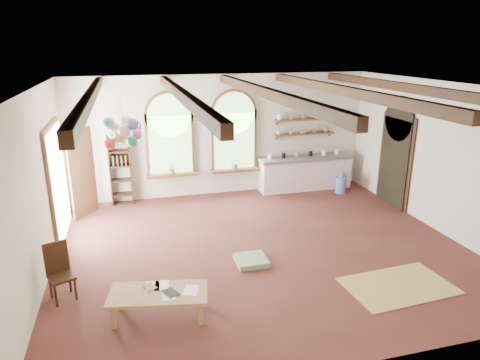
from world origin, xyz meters
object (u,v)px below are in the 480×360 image
object	(u,v)px
coffee_table	(158,295)
balloon_cluster	(123,132)
kitchen_counter	(305,172)
side_chair	(62,283)

from	to	relation	value
coffee_table	balloon_cluster	bearing A→B (deg)	97.32
kitchen_counter	balloon_cluster	distance (m)	5.71
kitchen_counter	coffee_table	bearing A→B (deg)	-131.99
kitchen_counter	balloon_cluster	size ratio (longest dim) A/B	2.35
kitchen_counter	balloon_cluster	xyz separation A→B (m)	(-4.83, -2.40, 1.87)
side_chair	balloon_cluster	distance (m)	2.91
kitchen_counter	side_chair	distance (m)	7.24
kitchen_counter	balloon_cluster	bearing A→B (deg)	-153.60
kitchen_counter	coffee_table	size ratio (longest dim) A/B	1.73
coffee_table	balloon_cluster	distance (m)	3.29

